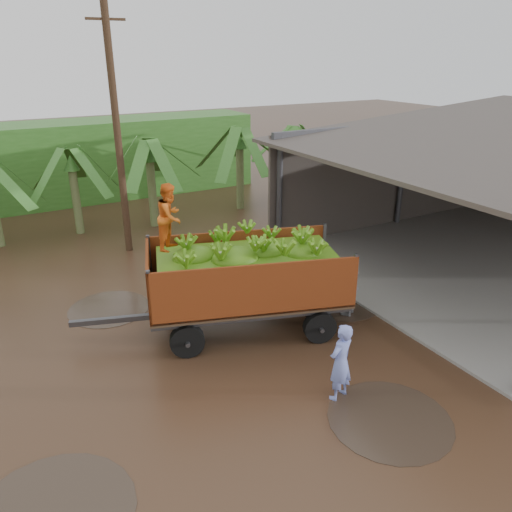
{
  "coord_description": "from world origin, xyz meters",
  "views": [
    {
      "loc": [
        -3.55,
        -8.4,
        6.55
      ],
      "look_at": [
        2.25,
        1.91,
        1.69
      ],
      "focal_mm": 35.0,
      "sensor_mm": 36.0,
      "label": 1
    }
  ],
  "objects": [
    {
      "name": "hedge_north",
      "position": [
        -2.0,
        16.0,
        1.8
      ],
      "size": [
        22.0,
        3.0,
        3.6
      ],
      "primitive_type": "cube",
      "color": "#2D661E",
      "rests_on": "ground"
    },
    {
      "name": "man_grey",
      "position": [
        4.45,
        0.7,
        0.84
      ],
      "size": [
        1.05,
        0.88,
        1.68
      ],
      "primitive_type": "imported",
      "rotation": [
        0.0,
        0.0,
        3.71
      ],
      "color": "slate",
      "rests_on": "ground"
    },
    {
      "name": "ground",
      "position": [
        0.0,
        0.0,
        0.0
      ],
      "size": [
        100.0,
        100.0,
        0.0
      ],
      "primitive_type": "plane",
      "color": "black",
      "rests_on": "ground"
    },
    {
      "name": "utility_pole",
      "position": [
        0.61,
        8.22,
        4.09
      ],
      "size": [
        1.2,
        0.24,
        8.06
      ],
      "color": "#47301E",
      "rests_on": "ground"
    },
    {
      "name": "banana_trailer",
      "position": [
        1.68,
        1.43,
        1.45
      ],
      "size": [
        6.73,
        3.69,
        3.8
      ],
      "rotation": [
        0.0,
        0.0,
        -0.31
      ],
      "color": "#9D3E16",
      "rests_on": "ground"
    },
    {
      "name": "man_blue",
      "position": [
        2.01,
        -1.95,
        0.84
      ],
      "size": [
        0.7,
        0.55,
        1.68
      ],
      "primitive_type": "imported",
      "rotation": [
        0.0,
        0.0,
        3.41
      ],
      "color": "#7988DC",
      "rests_on": "ground"
    },
    {
      "name": "packing_shed",
      "position": [
        11.77,
        1.77,
        2.5
      ],
      "size": [
        12.78,
        10.8,
        4.76
      ],
      "color": "gray",
      "rests_on": "ground"
    }
  ]
}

